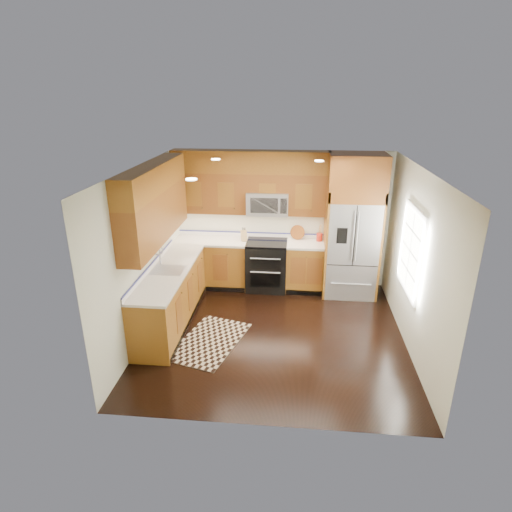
# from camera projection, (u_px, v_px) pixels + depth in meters

# --- Properties ---
(ground) EXTENTS (4.00, 4.00, 0.00)m
(ground) POSITION_uv_depth(u_px,v_px,m) (274.00, 334.00, 6.76)
(ground) COLOR black
(ground) RESTS_ON ground
(wall_back) EXTENTS (4.00, 0.02, 2.60)m
(wall_back) POSITION_uv_depth(u_px,v_px,m) (281.00, 219.00, 8.15)
(wall_back) COLOR beige
(wall_back) RESTS_ON ground
(wall_left) EXTENTS (0.02, 4.00, 2.60)m
(wall_left) POSITION_uv_depth(u_px,v_px,m) (144.00, 253.00, 6.47)
(wall_left) COLOR beige
(wall_left) RESTS_ON ground
(wall_right) EXTENTS (0.02, 4.00, 2.60)m
(wall_right) POSITION_uv_depth(u_px,v_px,m) (415.00, 262.00, 6.11)
(wall_right) COLOR beige
(wall_right) RESTS_ON ground
(window) EXTENTS (0.04, 1.10, 1.30)m
(window) POSITION_uv_depth(u_px,v_px,m) (411.00, 251.00, 6.26)
(window) COLOR white
(window) RESTS_ON ground
(base_cabinets) EXTENTS (2.85, 3.00, 0.90)m
(base_cabinets) POSITION_uv_depth(u_px,v_px,m) (208.00, 281.00, 7.55)
(base_cabinets) COLOR #8E5C1B
(base_cabinets) RESTS_ON ground
(countertop) EXTENTS (2.86, 3.01, 0.04)m
(countertop) POSITION_uv_depth(u_px,v_px,m) (216.00, 254.00, 7.47)
(countertop) COLOR silver
(countertop) RESTS_ON base_cabinets
(upper_cabinets) EXTENTS (2.85, 3.00, 1.15)m
(upper_cabinets) POSITION_uv_depth(u_px,v_px,m) (211.00, 191.00, 7.14)
(upper_cabinets) COLOR brown
(upper_cabinets) RESTS_ON ground
(range) EXTENTS (0.76, 0.67, 0.95)m
(range) POSITION_uv_depth(u_px,v_px,m) (267.00, 265.00, 8.16)
(range) COLOR black
(range) RESTS_ON ground
(microwave) EXTENTS (0.76, 0.40, 0.42)m
(microwave) POSITION_uv_depth(u_px,v_px,m) (268.00, 203.00, 7.85)
(microwave) COLOR #B2B2B7
(microwave) RESTS_ON ground
(refrigerator) EXTENTS (0.98, 0.75, 2.60)m
(refrigerator) POSITION_uv_depth(u_px,v_px,m) (353.00, 227.00, 7.68)
(refrigerator) COLOR #B2B2B7
(refrigerator) RESTS_ON ground
(sink_faucet) EXTENTS (0.54, 0.44, 0.37)m
(sink_faucet) POSITION_uv_depth(u_px,v_px,m) (167.00, 266.00, 6.77)
(sink_faucet) COLOR #B2B2B7
(sink_faucet) RESTS_ON countertop
(rug) EXTENTS (1.17, 1.56, 0.01)m
(rug) POSITION_uv_depth(u_px,v_px,m) (210.00, 341.00, 6.56)
(rug) COLOR black
(rug) RESTS_ON ground
(knife_block) EXTENTS (0.13, 0.15, 0.26)m
(knife_block) POSITION_uv_depth(u_px,v_px,m) (244.00, 235.00, 8.04)
(knife_block) COLOR tan
(knife_block) RESTS_ON countertop
(utensil_crock) EXTENTS (0.14, 0.14, 0.32)m
(utensil_crock) POSITION_uv_depth(u_px,v_px,m) (320.00, 235.00, 8.03)
(utensil_crock) COLOR red
(utensil_crock) RESTS_ON countertop
(cutting_board) EXTENTS (0.35, 0.35, 0.02)m
(cutting_board) POSITION_uv_depth(u_px,v_px,m) (297.00, 239.00, 8.15)
(cutting_board) COLOR brown
(cutting_board) RESTS_ON countertop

